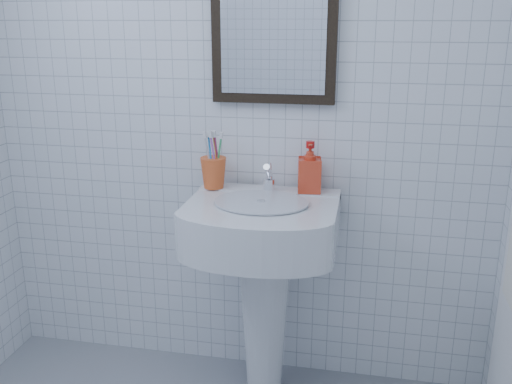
# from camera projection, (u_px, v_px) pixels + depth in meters

# --- Properties ---
(wall_back) EXTENTS (2.20, 0.02, 2.50)m
(wall_back) POSITION_uv_depth(u_px,v_px,m) (237.00, 99.00, 2.37)
(wall_back) COLOR white
(wall_back) RESTS_ON ground
(washbasin) EXTENTS (0.58, 0.43, 0.90)m
(washbasin) POSITION_uv_depth(u_px,v_px,m) (264.00, 266.00, 2.33)
(washbasin) COLOR white
(washbasin) RESTS_ON ground
(faucet) EXTENTS (0.05, 0.11, 0.13)m
(faucet) POSITION_uv_depth(u_px,v_px,m) (269.00, 179.00, 2.33)
(faucet) COLOR white
(faucet) RESTS_ON washbasin
(toothbrush_cup) EXTENTS (0.13, 0.13, 0.13)m
(toothbrush_cup) POSITION_uv_depth(u_px,v_px,m) (214.00, 173.00, 2.37)
(toothbrush_cup) COLOR #E85B26
(toothbrush_cup) RESTS_ON washbasin
(soap_dispenser) EXTENTS (0.10, 0.11, 0.21)m
(soap_dispenser) POSITION_uv_depth(u_px,v_px,m) (310.00, 167.00, 2.30)
(soap_dispenser) COLOR red
(soap_dispenser) RESTS_ON washbasin
(wall_mirror) EXTENTS (0.50, 0.04, 0.62)m
(wall_mirror) POSITION_uv_depth(u_px,v_px,m) (274.00, 24.00, 2.23)
(wall_mirror) COLOR black
(wall_mirror) RESTS_ON wall_back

